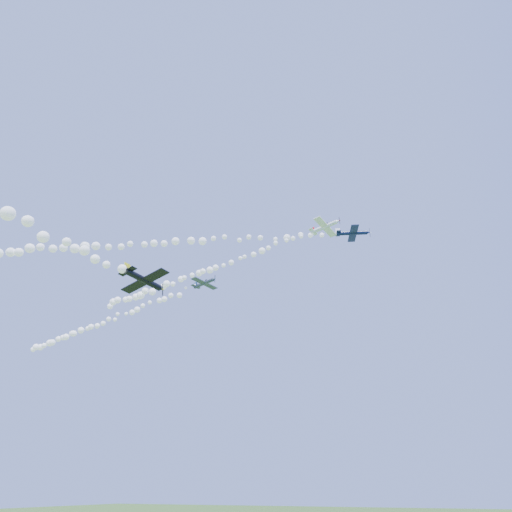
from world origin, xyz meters
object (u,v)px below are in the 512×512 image
at_px(plane_black, 145,280).
at_px(plane_grey, 204,283).
at_px(plane_navy, 353,233).
at_px(plane_white, 325,227).

bearing_deg(plane_black, plane_grey, 21.25).
distance_m(plane_navy, plane_grey, 33.06).
height_order(plane_white, plane_navy, plane_navy).
relative_size(plane_white, plane_grey, 1.02).
distance_m(plane_white, plane_grey, 27.95).
xyz_separation_m(plane_grey, plane_black, (4.70, -25.39, -11.29)).
height_order(plane_grey, plane_black, plane_grey).
bearing_deg(plane_black, plane_navy, -28.84).
distance_m(plane_white, plane_black, 37.78).
distance_m(plane_white, plane_navy, 8.84).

